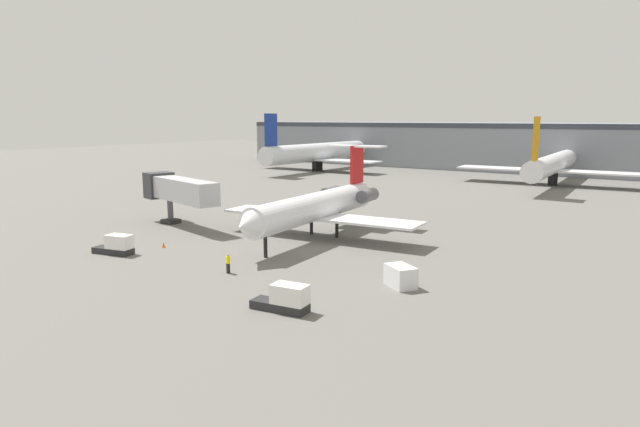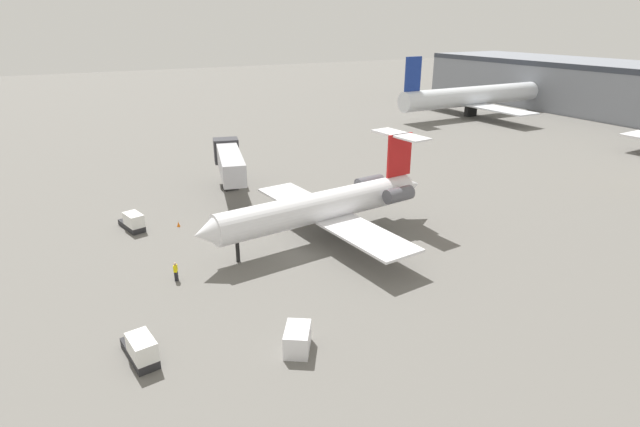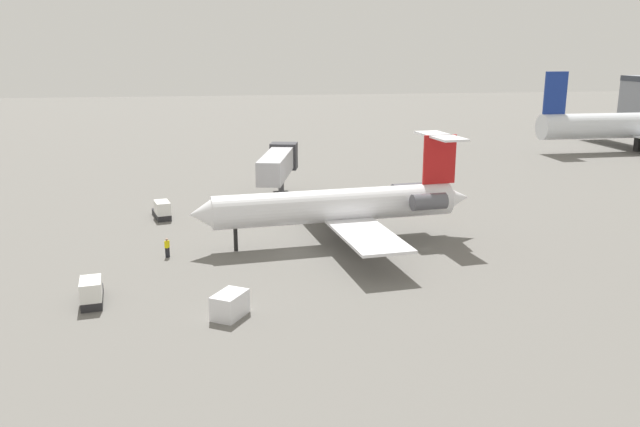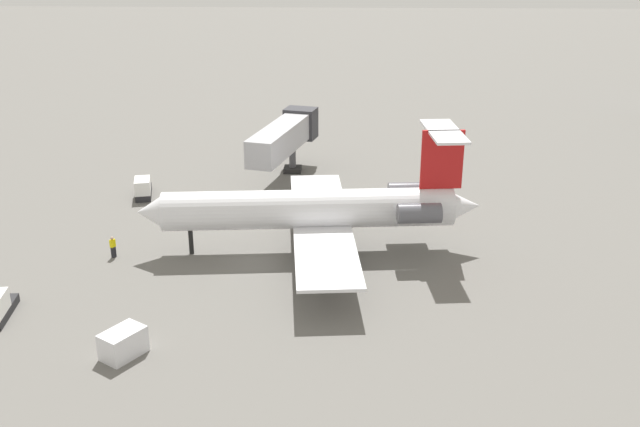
# 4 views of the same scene
# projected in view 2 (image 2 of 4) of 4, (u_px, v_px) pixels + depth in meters

# --- Properties ---
(ground_plane) EXTENTS (400.00, 400.00, 0.10)m
(ground_plane) POSITION_uv_depth(u_px,v_px,m) (292.00, 253.00, 47.64)
(ground_plane) COLOR #66635E
(regional_jet) EXTENTS (22.91, 26.41, 9.56)m
(regional_jet) POSITION_uv_depth(u_px,v_px,m) (327.00, 205.00, 49.62)
(regional_jet) COLOR white
(regional_jet) RESTS_ON ground_plane
(jet_bridge) EXTENTS (14.19, 6.18, 6.06)m
(jet_bridge) POSITION_uv_depth(u_px,v_px,m) (229.00, 160.00, 62.29)
(jet_bridge) COLOR #ADADB2
(jet_bridge) RESTS_ON ground_plane
(ground_crew_marshaller) EXTENTS (0.48, 0.42, 1.69)m
(ground_crew_marshaller) POSITION_uv_depth(u_px,v_px,m) (176.00, 271.00, 42.19)
(ground_crew_marshaller) COLOR black
(ground_crew_marshaller) RESTS_ON ground_plane
(baggage_tug_lead) EXTENTS (4.15, 1.93, 1.90)m
(baggage_tug_lead) POSITION_uv_depth(u_px,v_px,m) (141.00, 350.00, 32.21)
(baggage_tug_lead) COLOR #262628
(baggage_tug_lead) RESTS_ON ground_plane
(baggage_tug_trailing) EXTENTS (4.22, 2.30, 1.90)m
(baggage_tug_trailing) POSITION_uv_depth(u_px,v_px,m) (133.00, 222.00, 52.53)
(baggage_tug_trailing) COLOR #262628
(baggage_tug_trailing) RESTS_ON ground_plane
(cargo_container_uld) EXTENTS (3.00, 2.73, 1.65)m
(cargo_container_uld) POSITION_uv_depth(u_px,v_px,m) (297.00, 339.00, 33.27)
(cargo_container_uld) COLOR silver
(cargo_container_uld) RESTS_ON ground_plane
(traffic_cone_near) EXTENTS (0.36, 0.36, 0.55)m
(traffic_cone_near) POSITION_uv_depth(u_px,v_px,m) (178.00, 224.00, 53.50)
(traffic_cone_near) COLOR orange
(traffic_cone_near) RESTS_ON ground_plane
(parked_airliner_west_end) EXTENTS (32.77, 38.99, 13.73)m
(parked_airliner_west_end) POSITION_uv_depth(u_px,v_px,m) (472.00, 97.00, 113.69)
(parked_airliner_west_end) COLOR silver
(parked_airliner_west_end) RESTS_ON ground_plane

